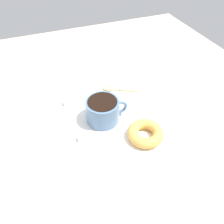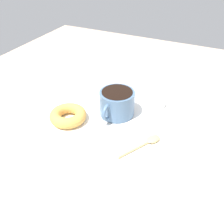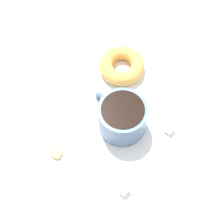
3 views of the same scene
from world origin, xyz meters
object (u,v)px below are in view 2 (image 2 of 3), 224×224
Objects in this scene: sugar_cube at (113,93)px; donut at (68,115)px; spoon at (148,142)px; coffee_cup at (117,102)px; sugar_cube_extra at (162,104)px.

donut is at bearing 71.87° from sugar_cube.
donut is 21.29cm from spoon.
donut is at bearing 1.55° from spoon.
spoon is (-21.26, -0.57, -1.00)cm from donut.
coffee_cup is 1.07× the size of spoon.
coffee_cup is 9.51cm from sugar_cube.
donut is 0.85× the size of spoon.
sugar_cube_extra is at bearing -140.56° from donut.
spoon is at bearing 94.91° from sugar_cube_extra.
donut reaches higher than spoon.
coffee_cup is at bearing 121.57° from sugar_cube.
sugar_cube and sugar_cube_extra have the same top height.
donut is (9.95, 8.04, -2.04)cm from coffee_cup.
spoon is (-11.31, 7.46, -3.04)cm from coffee_cup.
sugar_cube is (-5.17, -15.81, -0.66)cm from donut.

